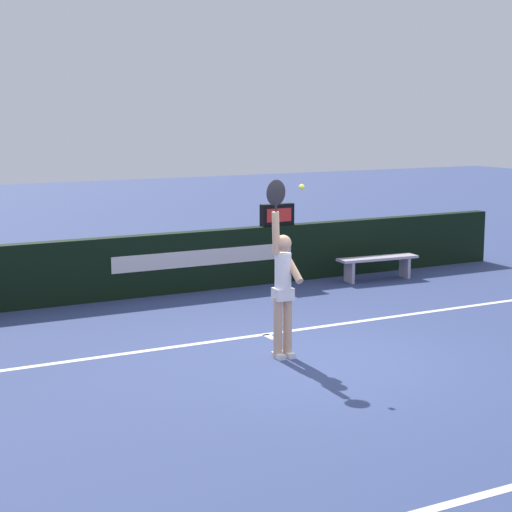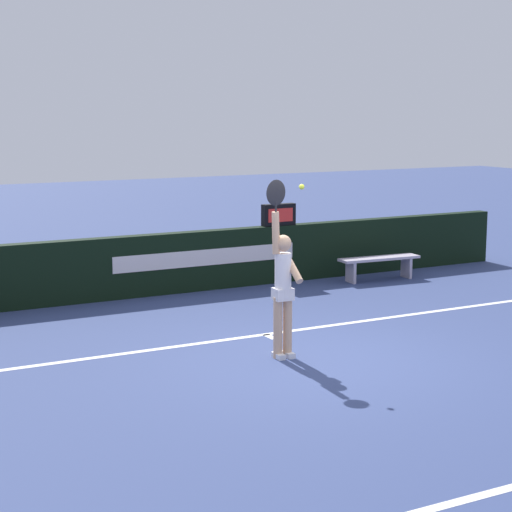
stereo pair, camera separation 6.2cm
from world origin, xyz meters
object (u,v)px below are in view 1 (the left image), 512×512
Objects in this scene: speed_display at (277,215)px; tennis_ball at (302,187)px; tennis_player at (283,285)px; courtside_bench_far at (378,262)px.

tennis_ball reaches higher than speed_display.
tennis_ball is at bearing -60.06° from tennis_player.
tennis_ball is (0.14, -0.24, 1.31)m from tennis_player.
tennis_ball is 6.15m from courtside_bench_far.
tennis_player is 1.43× the size of courtside_bench_far.
tennis_ball is at bearing -116.45° from speed_display.
courtside_bench_far is at bearing 41.20° from tennis_player.
tennis_player is 34.04× the size of tennis_ball.
speed_display is 9.59× the size of tennis_ball.
courtside_bench_far is (4.21, 4.04, -1.95)m from tennis_ball.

